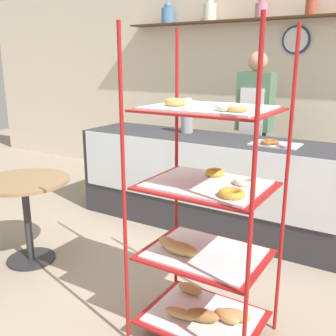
% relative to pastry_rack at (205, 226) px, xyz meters
% --- Properties ---
extents(ground_plane, '(14.00, 14.00, 0.00)m').
position_rel_pastry_rack_xyz_m(ground_plane, '(-0.75, 0.39, -0.73)').
color(ground_plane, gray).
extents(back_wall, '(10.00, 0.30, 2.70)m').
position_rel_pastry_rack_xyz_m(back_wall, '(-0.75, 2.99, 0.64)').
color(back_wall, beige).
rests_on(back_wall, ground_plane).
extents(display_counter, '(2.71, 0.72, 0.92)m').
position_rel_pastry_rack_xyz_m(display_counter, '(-0.75, 1.57, -0.27)').
color(display_counter, '#333338').
rests_on(display_counter, ground_plane).
extents(pastry_rack, '(0.75, 0.59, 1.84)m').
position_rel_pastry_rack_xyz_m(pastry_rack, '(0.00, 0.00, 0.00)').
color(pastry_rack, '#A51919').
rests_on(pastry_rack, ground_plane).
extents(person_worker, '(0.36, 0.23, 1.75)m').
position_rel_pastry_rack_xyz_m(person_worker, '(-0.50, 2.17, 0.24)').
color(person_worker, '#282833').
rests_on(person_worker, ground_plane).
extents(cafe_table, '(0.73, 0.73, 0.72)m').
position_rel_pastry_rack_xyz_m(cafe_table, '(-1.68, 0.08, -0.19)').
color(cafe_table, '#262628').
rests_on(cafe_table, ground_plane).
extents(coffee_carafe, '(0.13, 0.13, 0.37)m').
position_rel_pastry_rack_xyz_m(coffee_carafe, '(-1.06, 1.69, 0.37)').
color(coffee_carafe, gray).
rests_on(coffee_carafe, display_counter).
extents(donut_tray_counter, '(0.43, 0.29, 0.05)m').
position_rel_pastry_rack_xyz_m(donut_tray_counter, '(-0.07, 1.51, 0.21)').
color(donut_tray_counter, silver).
rests_on(donut_tray_counter, display_counter).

